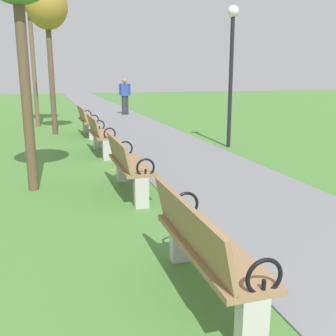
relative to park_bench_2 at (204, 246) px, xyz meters
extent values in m
cube|color=slate|center=(1.77, 14.98, -0.48)|extent=(2.53, 44.00, 0.02)
cube|color=#93704C|center=(0.05, 0.00, -0.01)|extent=(0.44, 1.60, 0.05)
cube|color=#93704C|center=(-0.14, 0.00, 0.21)|extent=(0.12, 1.60, 0.40)
cube|color=#B7B5AD|center=(0.05, -0.74, -0.26)|extent=(0.20, 0.12, 0.45)
cube|color=#B7B5AD|center=(0.05, 0.74, -0.26)|extent=(0.20, 0.12, 0.45)
torus|color=black|center=(0.11, -0.76, 0.10)|extent=(0.27, 0.03, 0.27)
cylinder|color=black|center=(0.11, -0.76, 0.02)|extent=(0.03, 0.03, 0.12)
torus|color=black|center=(0.11, 0.76, 0.10)|extent=(0.27, 0.03, 0.27)
cylinder|color=black|center=(0.11, 0.76, 0.02)|extent=(0.03, 0.03, 0.12)
cube|color=#93704C|center=(0.05, 3.20, -0.01)|extent=(0.45, 1.60, 0.05)
cube|color=#93704C|center=(-0.14, 3.20, 0.21)|extent=(0.13, 1.60, 0.40)
cube|color=#B7B5AD|center=(0.05, 2.46, -0.26)|extent=(0.20, 0.12, 0.45)
cube|color=#B7B5AD|center=(0.06, 3.94, -0.26)|extent=(0.20, 0.12, 0.45)
torus|color=black|center=(0.11, 2.44, 0.10)|extent=(0.27, 0.03, 0.27)
cylinder|color=black|center=(0.11, 2.44, 0.02)|extent=(0.03, 0.03, 0.12)
torus|color=black|center=(0.12, 3.96, 0.10)|extent=(0.27, 0.03, 0.27)
cylinder|color=black|center=(0.12, 3.96, 0.02)|extent=(0.03, 0.03, 0.12)
cube|color=#93704C|center=(0.05, 6.55, -0.01)|extent=(0.47, 1.61, 0.05)
cube|color=#93704C|center=(-0.14, 6.54, 0.21)|extent=(0.15, 1.60, 0.40)
cube|color=#B7B5AD|center=(0.06, 5.81, -0.26)|extent=(0.20, 0.12, 0.45)
cube|color=#B7B5AD|center=(0.04, 7.29, -0.26)|extent=(0.20, 0.12, 0.45)
torus|color=black|center=(0.13, 5.79, 0.10)|extent=(0.27, 0.03, 0.27)
cylinder|color=black|center=(0.13, 5.79, 0.02)|extent=(0.03, 0.03, 0.12)
torus|color=black|center=(0.10, 7.31, 0.10)|extent=(0.27, 0.03, 0.27)
cylinder|color=black|center=(0.10, 7.31, 0.02)|extent=(0.03, 0.03, 0.12)
cube|color=#93704C|center=(0.05, 9.48, -0.01)|extent=(0.48, 1.61, 0.05)
cube|color=#93704C|center=(-0.14, 9.47, 0.21)|extent=(0.16, 1.60, 0.40)
cube|color=#B7B5AD|center=(0.07, 8.74, -0.26)|extent=(0.20, 0.13, 0.45)
cube|color=#B7B5AD|center=(0.03, 10.22, -0.26)|extent=(0.20, 0.13, 0.45)
torus|color=black|center=(0.13, 8.72, 0.10)|extent=(0.27, 0.04, 0.27)
cylinder|color=black|center=(0.13, 8.72, 0.02)|extent=(0.03, 0.03, 0.12)
torus|color=black|center=(0.09, 10.24, 0.10)|extent=(0.27, 0.04, 0.27)
cylinder|color=black|center=(0.09, 10.24, 0.02)|extent=(0.03, 0.03, 0.12)
cylinder|color=brown|center=(-1.45, 3.86, 1.07)|extent=(0.16, 0.16, 3.11)
cylinder|color=brown|center=(-0.94, 10.11, 1.20)|extent=(0.16, 0.16, 3.37)
ellipsoid|color=olive|center=(-0.94, 10.11, 3.31)|extent=(1.20, 1.20, 1.32)
cylinder|color=brown|center=(-1.49, 12.20, 1.60)|extent=(0.15, 0.15, 4.16)
cylinder|color=#2D2D38|center=(2.41, 15.41, -0.04)|extent=(0.14, 0.14, 0.85)
cylinder|color=#2D2D38|center=(2.25, 15.43, -0.04)|extent=(0.14, 0.14, 0.85)
cube|color=#2D4799|center=(2.33, 15.42, 0.66)|extent=(0.37, 0.27, 0.56)
sphere|color=#9E7051|center=(2.33, 15.42, 1.05)|extent=(0.20, 0.20, 0.20)
cylinder|color=#2D4799|center=(2.55, 15.39, 0.66)|extent=(0.09, 0.09, 0.52)
cylinder|color=#2D4799|center=(2.11, 15.45, 0.66)|extent=(0.09, 0.09, 0.52)
cylinder|color=black|center=(3.33, 6.49, 1.11)|extent=(0.10, 0.10, 3.20)
sphere|color=white|center=(3.33, 6.49, 2.85)|extent=(0.28, 0.28, 0.28)
cylinder|color=#AD6B23|center=(2.36, 11.70, -0.46)|extent=(0.15, 0.15, 0.00)
cylinder|color=#93511E|center=(-1.47, 5.64, -0.48)|extent=(0.16, 0.16, 0.00)
cylinder|color=#93511E|center=(-0.82, 12.26, -0.48)|extent=(0.09, 0.09, 0.00)
cylinder|color=#BC842D|center=(0.02, 4.84, -0.48)|extent=(0.13, 0.13, 0.00)
cylinder|color=#BC842D|center=(-1.51, 8.09, -0.48)|extent=(0.13, 0.13, 0.00)
cylinder|color=#AD6B23|center=(-0.53, 12.05, -0.48)|extent=(0.12, 0.12, 0.00)
cylinder|color=#93511E|center=(0.01, 2.73, -0.48)|extent=(0.08, 0.08, 0.00)
camera|label=1|loc=(-1.16, -2.81, 1.39)|focal=42.39mm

